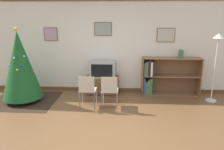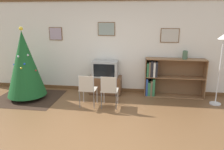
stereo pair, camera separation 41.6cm
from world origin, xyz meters
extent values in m
plane|color=brown|center=(0.00, 0.00, 0.00)|extent=(24.00, 24.00, 0.00)
cube|color=silver|center=(0.00, 2.62, 1.35)|extent=(8.61, 0.08, 2.70)
cube|color=brown|center=(0.00, 2.57, 0.05)|extent=(8.61, 0.03, 0.10)
cube|color=brown|center=(-1.58, 2.57, 1.69)|extent=(0.40, 0.02, 0.38)
cube|color=#A893A3|center=(-1.58, 2.56, 1.69)|extent=(0.36, 0.01, 0.34)
cube|color=brown|center=(-0.06, 2.57, 1.84)|extent=(0.49, 0.02, 0.38)
cube|color=gray|center=(-0.06, 2.56, 1.84)|extent=(0.46, 0.01, 0.34)
cube|color=brown|center=(1.70, 2.57, 1.68)|extent=(0.50, 0.02, 0.39)
cube|color=#BCB7A8|center=(1.70, 2.56, 1.68)|extent=(0.46, 0.01, 0.35)
cube|color=#332319|center=(-2.12, 1.65, 0.00)|extent=(1.72, 1.51, 0.01)
cylinder|color=maroon|center=(-2.12, 1.65, 0.06)|extent=(0.36, 0.36, 0.10)
cone|color=#195123|center=(-2.12, 1.65, 0.97)|extent=(1.03, 1.03, 1.73)
sphere|color=yellow|center=(-2.12, 1.65, 1.89)|extent=(0.10, 0.10, 0.10)
sphere|color=gold|center=(-2.19, 1.76, 1.37)|extent=(0.06, 0.06, 0.06)
sphere|color=silver|center=(-2.24, 1.91, 0.83)|extent=(0.06, 0.06, 0.06)
sphere|color=gold|center=(-2.07, 1.38, 0.92)|extent=(0.05, 0.05, 0.05)
sphere|color=#1E4CB2|center=(-2.00, 1.44, 1.01)|extent=(0.06, 0.06, 0.06)
sphere|color=silver|center=(-1.96, 1.57, 1.22)|extent=(0.05, 0.05, 0.05)
sphere|color=silver|center=(-2.16, 1.47, 1.20)|extent=(0.05, 0.05, 0.05)
sphere|color=red|center=(-1.82, 1.63, 0.80)|extent=(0.05, 0.05, 0.05)
sphere|color=#1E4CB2|center=(-2.36, 1.55, 0.96)|extent=(0.06, 0.06, 0.06)
sphere|color=gold|center=(-2.50, 1.57, 0.50)|extent=(0.06, 0.06, 0.06)
cube|color=#4C311E|center=(-0.06, 2.33, 0.03)|extent=(0.88, 0.43, 0.05)
cube|color=brown|center=(-0.06, 2.33, 0.28)|extent=(0.91, 0.45, 0.46)
cube|color=#9E9E99|center=(-0.06, 2.33, 0.74)|extent=(0.72, 0.43, 0.46)
cube|color=black|center=(-0.06, 2.11, 0.74)|extent=(0.59, 0.01, 0.36)
cube|color=#BCB29E|center=(-0.33, 1.40, 0.43)|extent=(0.40, 0.40, 0.02)
cube|color=#BCB29E|center=(-0.33, 1.21, 0.63)|extent=(0.35, 0.02, 0.38)
cylinder|color=#B2B2B2|center=(-0.51, 1.58, 0.21)|extent=(0.02, 0.02, 0.42)
cylinder|color=#B2B2B2|center=(-0.15, 1.58, 0.21)|extent=(0.02, 0.02, 0.42)
cylinder|color=#B2B2B2|center=(-0.51, 1.22, 0.21)|extent=(0.02, 0.02, 0.42)
cylinder|color=#B2B2B2|center=(-0.15, 1.22, 0.21)|extent=(0.02, 0.02, 0.42)
cylinder|color=#B2B2B2|center=(-0.51, 1.22, 0.41)|extent=(0.02, 0.02, 0.82)
cylinder|color=#B2B2B2|center=(-0.15, 1.22, 0.41)|extent=(0.02, 0.02, 0.82)
cube|color=#BCB29E|center=(0.21, 1.40, 0.43)|extent=(0.40, 0.40, 0.02)
cube|color=#BCB29E|center=(0.21, 1.21, 0.63)|extent=(0.35, 0.02, 0.38)
cylinder|color=#B2B2B2|center=(0.03, 1.58, 0.21)|extent=(0.02, 0.02, 0.42)
cylinder|color=#B2B2B2|center=(0.39, 1.58, 0.21)|extent=(0.02, 0.02, 0.42)
cylinder|color=#B2B2B2|center=(0.03, 1.22, 0.21)|extent=(0.02, 0.02, 0.42)
cylinder|color=#B2B2B2|center=(0.39, 1.22, 0.21)|extent=(0.02, 0.02, 0.42)
cylinder|color=#B2B2B2|center=(0.03, 1.22, 0.41)|extent=(0.02, 0.02, 0.82)
cylinder|color=#B2B2B2|center=(0.39, 1.22, 0.41)|extent=(0.02, 0.02, 0.82)
cube|color=olive|center=(1.08, 2.38, 0.54)|extent=(0.02, 0.36, 1.08)
cube|color=olive|center=(2.68, 2.38, 0.54)|extent=(0.02, 0.36, 1.08)
cube|color=olive|center=(1.88, 2.38, 1.07)|extent=(1.62, 0.36, 0.02)
cube|color=olive|center=(1.88, 2.38, 0.01)|extent=(1.62, 0.36, 0.02)
cube|color=olive|center=(1.88, 2.38, 0.56)|extent=(1.58, 0.36, 0.02)
cube|color=brown|center=(1.88, 2.56, 0.54)|extent=(1.62, 0.01, 1.08)
cube|color=#2D4C93|center=(1.13, 2.33, 0.26)|extent=(0.05, 0.26, 0.49)
cube|color=#337547|center=(1.20, 2.35, 0.21)|extent=(0.07, 0.29, 0.38)
cube|color=#756047|center=(1.26, 2.34, 0.24)|extent=(0.05, 0.26, 0.44)
cube|color=#337547|center=(1.32, 2.36, 0.26)|extent=(0.06, 0.30, 0.48)
cube|color=#337547|center=(1.14, 2.32, 0.76)|extent=(0.05, 0.22, 0.39)
cube|color=#756047|center=(1.19, 2.36, 0.77)|extent=(0.04, 0.30, 0.41)
cube|color=#232328|center=(1.25, 2.33, 0.79)|extent=(0.06, 0.24, 0.45)
cube|color=silver|center=(1.31, 2.36, 0.77)|extent=(0.06, 0.30, 0.40)
cube|color=#232328|center=(1.38, 2.32, 0.78)|extent=(0.05, 0.22, 0.42)
cylinder|color=#47664C|center=(2.11, 2.39, 1.18)|extent=(0.13, 0.13, 0.22)
torus|color=#47664C|center=(2.11, 2.39, 1.29)|extent=(0.12, 0.12, 0.02)
cylinder|color=silver|center=(2.88, 1.93, 0.01)|extent=(0.28, 0.28, 0.03)
cylinder|color=silver|center=(2.88, 1.93, 0.84)|extent=(0.03, 0.03, 1.64)
cone|color=white|center=(2.88, 1.93, 1.72)|extent=(0.28, 0.28, 0.12)
camera|label=1|loc=(0.58, -3.68, 2.19)|focal=35.00mm
camera|label=2|loc=(0.99, -3.64, 2.19)|focal=35.00mm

